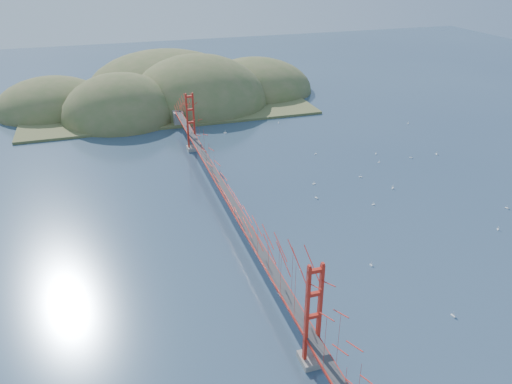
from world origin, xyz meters
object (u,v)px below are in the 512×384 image
object	(u,v)px
sailboat_2	(373,204)
sailboat_1	(316,197)
sailboat_0	(371,265)
bridge	(230,177)

from	to	relation	value
sailboat_2	sailboat_1	xyz separation A→B (m)	(-7.71, 4.90, 0.01)
sailboat_0	sailboat_1	bearing A→B (deg)	86.99
sailboat_1	sailboat_2	bearing A→B (deg)	-32.44
bridge	sailboat_2	world-z (taller)	bridge
bridge	sailboat_1	bearing A→B (deg)	9.20
sailboat_2	sailboat_1	bearing A→B (deg)	147.56
bridge	sailboat_0	xyz separation A→B (m)	(14.13, -17.23, -6.87)
sailboat_2	sailboat_0	world-z (taller)	sailboat_2
sailboat_2	sailboat_0	bearing A→B (deg)	-120.60
sailboat_1	bridge	bearing A→B (deg)	-170.80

